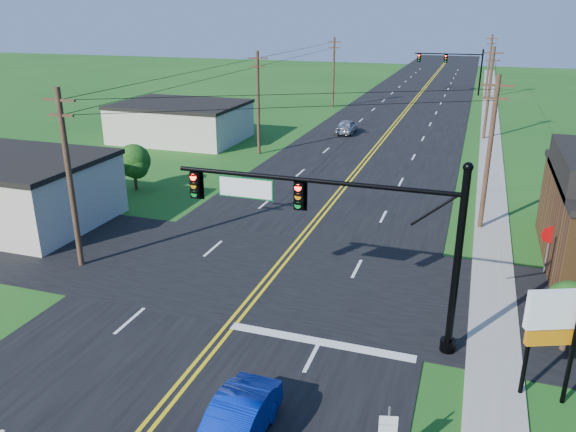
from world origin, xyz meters
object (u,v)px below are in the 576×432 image
(signal_mast_main, at_px, (338,222))
(blue_car, at_px, (235,427))
(signal_mast_far, at_px, (452,64))
(stop_sign, at_px, (550,240))

(signal_mast_main, height_order, blue_car, signal_mast_main)
(signal_mast_far, bearing_deg, blue_car, -90.97)
(signal_mast_main, xyz_separation_m, blue_car, (-1.25, -7.17, -4.04))
(signal_mast_main, relative_size, stop_sign, 4.47)
(blue_car, distance_m, stop_sign, 18.54)
(signal_mast_far, height_order, blue_car, signal_mast_far)
(signal_mast_far, height_order, stop_sign, signal_mast_far)
(signal_mast_main, bearing_deg, blue_car, -99.87)
(stop_sign, bearing_deg, signal_mast_main, -150.14)
(signal_mast_far, relative_size, stop_sign, 4.34)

